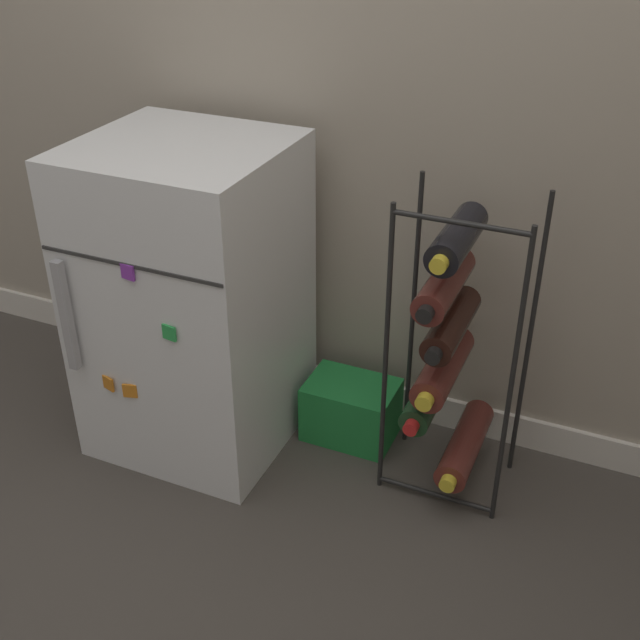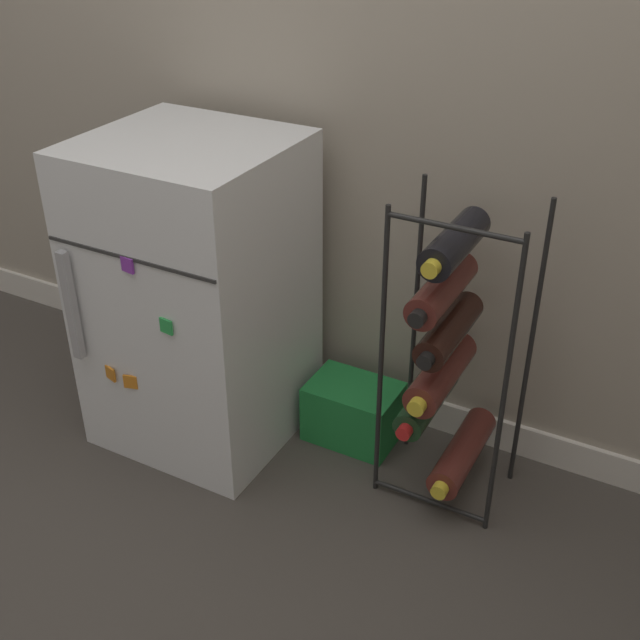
{
  "view_description": "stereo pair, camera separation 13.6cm",
  "coord_description": "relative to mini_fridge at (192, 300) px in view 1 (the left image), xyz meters",
  "views": [
    {
      "loc": [
        0.57,
        -1.22,
        1.39
      ],
      "look_at": [
        -0.1,
        0.3,
        0.41
      ],
      "focal_mm": 45.0,
      "sensor_mm": 36.0,
      "label": 1
    },
    {
      "loc": [
        0.69,
        -1.16,
        1.39
      ],
      "look_at": [
        -0.1,
        0.3,
        0.41
      ],
      "focal_mm": 45.0,
      "sensor_mm": 36.0,
      "label": 2
    }
  ],
  "objects": [
    {
      "name": "soda_box",
      "position": [
        0.38,
        0.14,
        -0.32
      ],
      "size": [
        0.24,
        0.17,
        0.16
      ],
      "color": "#1E7F38",
      "rests_on": "ground_plane"
    },
    {
      "name": "ground_plane",
      "position": [
        0.44,
        -0.26,
        -0.41
      ],
      "size": [
        14.0,
        14.0,
        0.0
      ],
      "primitive_type": "plane",
      "color": "#423D38"
    },
    {
      "name": "mini_fridge",
      "position": [
        0.0,
        0.0,
        0.0
      ],
      "size": [
        0.48,
        0.49,
        0.81
      ],
      "color": "silver",
      "rests_on": "ground_plane"
    },
    {
      "name": "wine_rack",
      "position": [
        0.65,
        0.07,
        -0.03
      ],
      "size": [
        0.3,
        0.31,
        0.76
      ],
      "color": "black",
      "rests_on": "ground_plane"
    }
  ]
}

